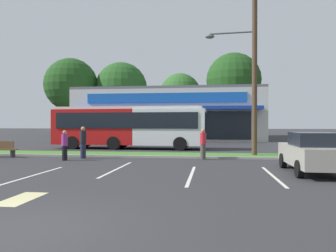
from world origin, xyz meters
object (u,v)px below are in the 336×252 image
pedestrian_by_pole (83,142)px  city_bus (129,126)px  utility_pole (252,64)px  bus_stop_bench (2,149)px  car_0 (85,136)px  pedestrian_mid (65,145)px  car_3 (314,152)px  pedestrian_near_bench (203,144)px

pedestrian_by_pole → city_bus: bearing=-53.8°
utility_pole → bus_stop_bench: (-14.35, -2.12, -4.92)m
bus_stop_bench → pedestrian_by_pole: (4.85, 0.12, 0.39)m
city_bus → car_0: size_ratio=2.83×
bus_stop_bench → pedestrian_mid: 4.43m
car_0 → car_3: bearing=133.3°
bus_stop_bench → car_3: size_ratio=0.37×
bus_stop_bench → pedestrian_mid: (4.30, -1.04, 0.30)m
car_3 → pedestrian_by_pole: size_ratio=2.42×
pedestrian_near_bench → pedestrian_by_pole: size_ratio=0.94×
bus_stop_bench → city_bus: bearing=-128.2°
pedestrian_mid → car_3: bearing=168.6°
city_bus → bus_stop_bench: (-5.70, -7.24, -1.26)m
pedestrian_near_bench → pedestrian_mid: 7.39m
utility_pole → car_3: 7.75m
utility_pole → car_0: (-14.81, 11.45, -4.68)m
bus_stop_bench → pedestrian_near_bench: pedestrian_near_bench is taller
city_bus → car_3: (10.30, -11.13, -0.95)m
city_bus → car_3: 15.19m
utility_pole → car_0: utility_pole is taller
utility_pole → car_0: bearing=142.3°
car_3 → pedestrian_mid: 12.03m
city_bus → pedestrian_mid: bearing=-97.9°
pedestrian_by_pole → car_0: bearing=-25.5°
pedestrian_by_pole → pedestrian_mid: (-0.55, -1.16, -0.09)m
pedestrian_by_pole → pedestrian_near_bench: bearing=-134.3°
pedestrian_near_bench → pedestrian_mid: size_ratio=1.05×
car_0 → pedestrian_mid: 15.37m
pedestrian_by_pole → utility_pole: bearing=-125.1°
city_bus → pedestrian_mid: 8.46m
car_0 → pedestrian_near_bench: pedestrian_near_bench is taller
bus_stop_bench → car_0: car_0 is taller
pedestrian_by_pole → pedestrian_mid: 1.29m
car_0 → pedestrian_by_pole: (5.31, -13.45, 0.15)m
city_bus → pedestrian_by_pole: bearing=-95.2°
car_3 → pedestrian_mid: (-11.69, 2.84, -0.01)m
bus_stop_bench → car_3: bearing=166.3°
city_bus → car_0: (-6.16, 6.32, -1.02)m
car_3 → pedestrian_by_pole: bearing=70.2°
car_0 → pedestrian_near_bench: size_ratio=2.51×
bus_stop_bench → car_0: bearing=-88.1°
utility_pole → car_3: size_ratio=2.36×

